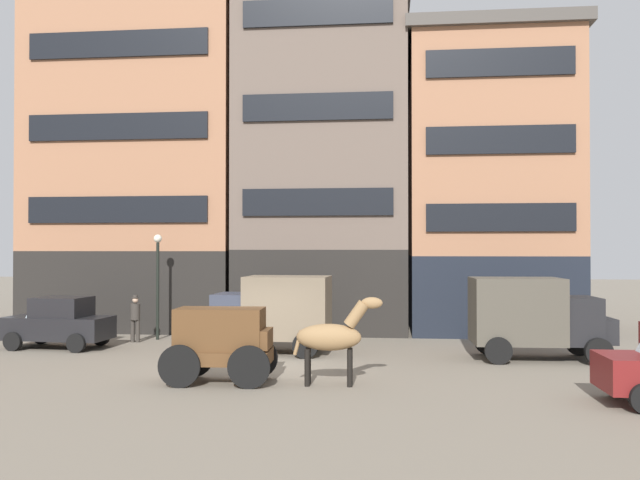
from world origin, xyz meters
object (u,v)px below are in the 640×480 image
(delivery_truck_near, at_px, (535,315))
(streetlamp_curbside, at_px, (158,271))
(delivery_truck_far, at_px, (271,311))
(sedan_parked_curb, at_px, (59,323))
(pedestrian_officer, at_px, (135,316))
(draft_horse, at_px, (333,336))
(cargo_wagon, at_px, (222,339))

(delivery_truck_near, xyz_separation_m, streetlamp_curbside, (-13.68, 3.23, 1.25))
(delivery_truck_near, relative_size, streetlamp_curbside, 1.07)
(delivery_truck_far, relative_size, sedan_parked_curb, 1.16)
(pedestrian_officer, xyz_separation_m, streetlamp_curbside, (0.59, 0.79, 1.69))
(draft_horse, xyz_separation_m, pedestrian_officer, (-8.15, 7.02, -0.29))
(sedan_parked_curb, bearing_deg, delivery_truck_near, -2.48)
(delivery_truck_near, xyz_separation_m, delivery_truck_far, (-8.66, 0.43, 0.00))
(delivery_truck_near, bearing_deg, delivery_truck_far, 177.17)
(draft_horse, height_order, delivery_truck_near, delivery_truck_near)
(delivery_truck_near, bearing_deg, draft_horse, -143.24)
(cargo_wagon, relative_size, delivery_truck_far, 0.67)
(sedan_parked_curb, bearing_deg, pedestrian_officer, 39.01)
(cargo_wagon, distance_m, sedan_parked_curb, 9.04)
(delivery_truck_near, distance_m, delivery_truck_far, 8.67)
(streetlamp_curbside, bearing_deg, pedestrian_officer, -126.79)
(cargo_wagon, distance_m, draft_horse, 2.95)
(cargo_wagon, bearing_deg, sedan_parked_curb, 144.22)
(delivery_truck_near, relative_size, delivery_truck_far, 1.00)
(pedestrian_officer, bearing_deg, streetlamp_curbside, 53.21)
(delivery_truck_far, height_order, pedestrian_officer, delivery_truck_far)
(delivery_truck_near, distance_m, sedan_parked_curb, 16.43)
(cargo_wagon, bearing_deg, delivery_truck_far, 85.29)
(sedan_parked_curb, bearing_deg, draft_horse, -27.19)
(pedestrian_officer, bearing_deg, sedan_parked_curb, -140.99)
(delivery_truck_near, relative_size, sedan_parked_curb, 1.16)
(delivery_truck_far, bearing_deg, sedan_parked_curb, 177.91)
(delivery_truck_far, bearing_deg, streetlamp_curbside, 150.80)
(delivery_truck_near, bearing_deg, streetlamp_curbside, 166.70)
(cargo_wagon, height_order, draft_horse, draft_horse)
(delivery_truck_near, bearing_deg, cargo_wagon, -153.24)
(delivery_truck_near, bearing_deg, sedan_parked_curb, 177.52)
(sedan_parked_curb, height_order, pedestrian_officer, sedan_parked_curb)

